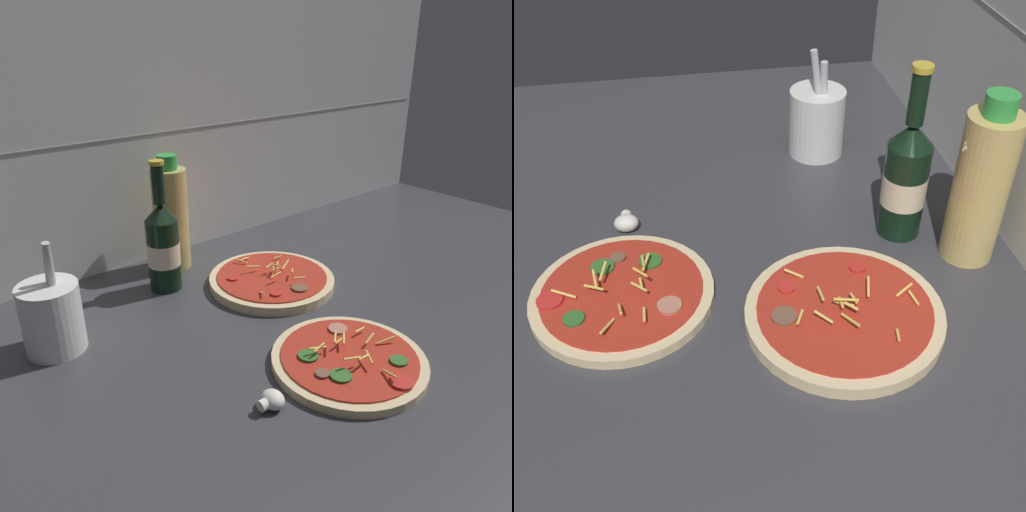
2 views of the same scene
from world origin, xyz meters
TOP-DOWN VIEW (x-y plane):
  - counter_slab at (0.00, 0.00)cm, footprint 160.00×90.00cm
  - pizza_near at (-11.12, -9.94)cm, footprint 23.91×23.91cm
  - pizza_far at (-2.45, 17.59)cm, footprint 25.18×25.18cm
  - beer_bottle at (-19.31, 30.44)cm, footprint 6.40×6.40cm
  - oil_bottle at (-12.63, 38.25)cm, footprint 7.44×7.44cm
  - mushroom_left at (-26.53, -9.35)cm, footprint 3.81×3.63cm
  - utensil_crock at (-43.75, 23.53)cm, footprint 9.46×9.46cm

SIDE VIEW (x-z plane):
  - counter_slab at x=0.00cm, z-range 0.00..2.50cm
  - pizza_near at x=-11.12cm, z-range 1.21..5.52cm
  - pizza_far at x=-2.45cm, z-range 1.16..5.95cm
  - mushroom_left at x=-26.53cm, z-range 2.50..5.04cm
  - utensil_crock at x=-43.75cm, z-range -1.02..17.87cm
  - beer_bottle at x=-19.31cm, z-range -1.17..24.64cm
  - oil_bottle at x=-12.63cm, z-range 1.52..25.95cm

